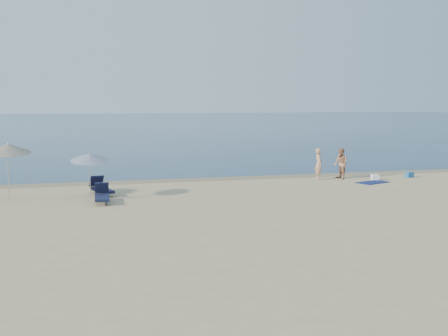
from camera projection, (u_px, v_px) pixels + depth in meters
The scene contains 11 objects.
sea at pixel (129, 123), 108.62m from camera, with size 240.00×160.00×0.01m, color #0C264A.
wet_sand_strip at pixel (262, 177), 31.22m from camera, with size 240.00×1.60×0.00m, color #847254.
person_left at pixel (319, 164), 30.25m from camera, with size 0.62×0.40×1.69m, color tan.
person_right at pixel (341, 164), 30.41m from camera, with size 0.82×0.64×1.69m, color tan.
beach_towel at pixel (373, 182), 29.11m from camera, with size 1.71×0.95×0.03m, color #0E1A4A.
white_bag at pixel (375, 177), 29.92m from camera, with size 0.38×0.32×0.32m, color white.
blue_cooler at pixel (409, 175), 31.09m from camera, with size 0.42×0.30×0.30m, color #1E5EA4.
umbrella_near at pixel (89, 157), 24.20m from camera, with size 1.74×1.76×2.14m.
umbrella_far at pixel (8, 148), 23.83m from camera, with size 2.25×2.27×2.57m.
lounger_left at pixel (101, 188), 25.26m from camera, with size 1.09×1.96×0.82m.
lounger_right at pixel (102, 196), 23.39m from camera, with size 0.64×1.80×0.79m.
Camera 1 is at (-9.92, -9.98, 4.23)m, focal length 45.00 mm.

